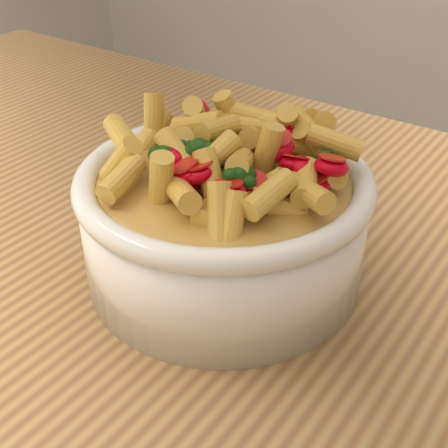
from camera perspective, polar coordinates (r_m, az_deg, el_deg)
The scene contains 3 objects.
table at distance 0.59m, azimuth -9.29°, elevation -10.81°, with size 1.20×0.80×0.90m.
serving_bowl at distance 0.47m, azimuth 0.00°, elevation 0.12°, with size 0.22×0.22×0.09m.
pasta_salad at distance 0.44m, azimuth 0.00°, elevation 6.49°, with size 0.17×0.17×0.04m.
Camera 1 is at (0.32, -0.29, 1.20)m, focal length 50.00 mm.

